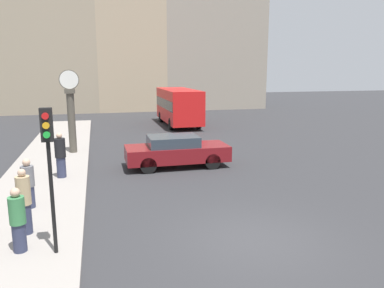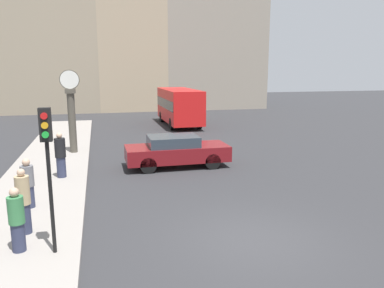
{
  "view_description": "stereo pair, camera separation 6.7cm",
  "coord_description": "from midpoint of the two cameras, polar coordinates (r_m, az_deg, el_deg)",
  "views": [
    {
      "loc": [
        -3.89,
        -8.54,
        4.44
      ],
      "look_at": [
        0.1,
        7.03,
        1.22
      ],
      "focal_mm": 35.0,
      "sensor_mm": 36.0,
      "label": 1
    },
    {
      "loc": [
        -3.83,
        -8.56,
        4.44
      ],
      "look_at": [
        0.1,
        7.03,
        1.22
      ],
      "focal_mm": 35.0,
      "sensor_mm": 36.0,
      "label": 2
    }
  ],
  "objects": [
    {
      "name": "sedan_car",
      "position": [
        17.25,
        -2.54,
        -1.03
      ],
      "size": [
        4.7,
        1.87,
        1.46
      ],
      "color": "maroon",
      "rests_on": "ground_plane"
    },
    {
      "name": "street_clock",
      "position": [
        20.44,
        -18.02,
        4.38
      ],
      "size": [
        0.99,
        0.5,
        4.28
      ],
      "color": "#4C473D",
      "rests_on": "sidewalk_corner"
    },
    {
      "name": "pedestrian_tan_coat",
      "position": [
        10.88,
        -24.36,
        -8.0
      ],
      "size": [
        0.36,
        0.36,
        1.78
      ],
      "color": "#2D334C",
      "rests_on": "sidewalk_corner"
    },
    {
      "name": "pedestrian_grey_jacket",
      "position": [
        12.86,
        -23.84,
        -5.57
      ],
      "size": [
        0.4,
        0.4,
        1.59
      ],
      "color": "#2D334C",
      "rests_on": "sidewalk_corner"
    },
    {
      "name": "pedestrian_green_hoodie",
      "position": [
        9.95,
        -25.19,
        -10.49
      ],
      "size": [
        0.37,
        0.37,
        1.59
      ],
      "color": "#2D334C",
      "rests_on": "sidewalk_corner"
    },
    {
      "name": "bus_distant",
      "position": [
        30.13,
        -2.13,
        5.97
      ],
      "size": [
        2.41,
        7.2,
        2.88
      ],
      "color": "red",
      "rests_on": "ground_plane"
    },
    {
      "name": "pedestrian_black_jacket",
      "position": [
        15.92,
        -19.52,
        -1.66
      ],
      "size": [
        0.43,
        0.43,
        1.83
      ],
      "color": "#2D334C",
      "rests_on": "sidewalk_corner"
    },
    {
      "name": "ground_plane",
      "position": [
        10.38,
        9.24,
        -14.18
      ],
      "size": [
        120.0,
        120.0,
        0.0
      ],
      "primitive_type": "plane",
      "color": "#2D2D30"
    },
    {
      "name": "traffic_light_near",
      "position": [
        9.07,
        -21.22,
        -0.96
      ],
      "size": [
        0.26,
        0.24,
        3.46
      ],
      "color": "black",
      "rests_on": "sidewalk_corner"
    },
    {
      "name": "sidewalk_corner",
      "position": [
        20.44,
        -20.27,
        -1.75
      ],
      "size": [
        3.37,
        26.58,
        0.14
      ],
      "primitive_type": "cube",
      "color": "gray",
      "rests_on": "ground_plane"
    },
    {
      "name": "building_row",
      "position": [
        42.39,
        -10.35,
        16.77
      ],
      "size": [
        29.98,
        5.0,
        19.12
      ],
      "color": "gray",
      "rests_on": "ground_plane"
    }
  ]
}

